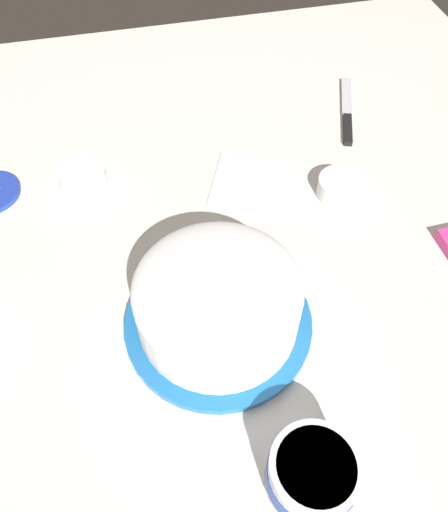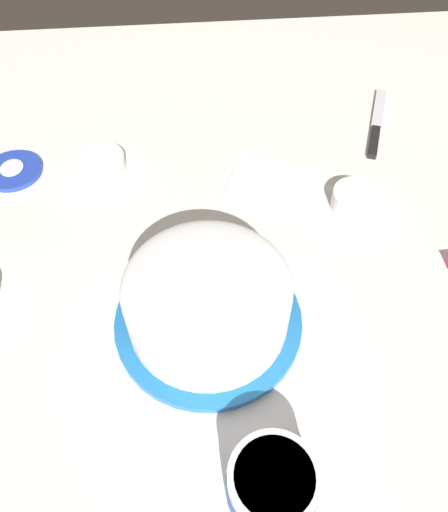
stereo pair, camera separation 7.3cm
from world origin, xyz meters
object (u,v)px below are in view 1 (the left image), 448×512
spreading_knife (347,115)px  sprinkle_bowl_orange (341,187)px  paper_napkin (252,182)px  sprinkle_bowl_green (83,176)px  frosted_cake (218,304)px  frosting_tub (312,474)px

spreading_knife → sprinkle_bowl_orange: bearing=-25.1°
sprinkle_bowl_orange → paper_napkin: size_ratio=0.58×
sprinkle_bowl_orange → sprinkle_bowl_green: size_ratio=0.97×
spreading_knife → sprinkle_bowl_orange: 0.24m
sprinkle_bowl_green → paper_napkin: size_ratio=0.60×
frosted_cake → spreading_knife: (-0.44, 0.39, -0.05)m
sprinkle_bowl_orange → frosted_cake: bearing=-51.9°
frosting_tub → spreading_knife: (-0.70, 0.33, -0.03)m
frosted_cake → sprinkle_bowl_orange: size_ratio=3.33×
paper_napkin → frosted_cake: bearing=-24.6°
frosting_tub → sprinkle_bowl_orange: frosting_tub is taller
frosted_cake → spreading_knife: bearing=138.7°
sprinkle_bowl_green → spreading_knife: bearing=97.6°
spreading_knife → paper_napkin: size_ratio=1.52×
frosted_cake → paper_napkin: (-0.29, 0.13, -0.05)m
frosted_cake → sprinkle_bowl_green: size_ratio=3.23×
sprinkle_bowl_orange → sprinkle_bowl_green: same height
sprinkle_bowl_green → paper_napkin: bearing=76.9°
spreading_knife → sprinkle_bowl_green: sprinkle_bowl_green is taller
spreading_knife → sprinkle_bowl_green: 0.58m
spreading_knife → sprinkle_bowl_orange: sprinkle_bowl_orange is taller
frosted_cake → frosting_tub: size_ratio=2.57×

